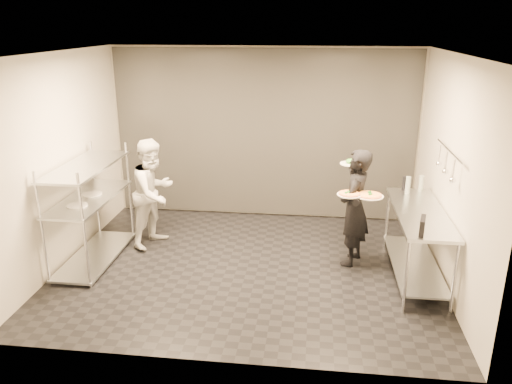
# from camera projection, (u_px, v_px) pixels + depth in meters

# --- Properties ---
(room_shell) EXTENTS (5.00, 4.00, 2.80)m
(room_shell) POSITION_uv_depth(u_px,v_px,m) (258.00, 146.00, 7.41)
(room_shell) COLOR black
(room_shell) RESTS_ON ground
(pass_rack) EXTENTS (0.60, 1.60, 1.50)m
(pass_rack) POSITION_uv_depth(u_px,v_px,m) (90.00, 208.00, 6.75)
(pass_rack) COLOR silver
(pass_rack) RESTS_ON ground
(prep_counter) EXTENTS (0.60, 1.80, 0.92)m
(prep_counter) POSITION_uv_depth(u_px,v_px,m) (418.00, 233.00, 6.31)
(prep_counter) COLOR silver
(prep_counter) RESTS_ON ground
(utensil_rail) EXTENTS (0.07, 1.20, 0.31)m
(utensil_rail) POSITION_uv_depth(u_px,v_px,m) (447.00, 163.00, 5.98)
(utensil_rail) COLOR silver
(utensil_rail) RESTS_ON room_shell
(waiter) EXTENTS (0.56, 0.68, 1.60)m
(waiter) POSITION_uv_depth(u_px,v_px,m) (354.00, 208.00, 6.65)
(waiter) COLOR black
(waiter) RESTS_ON ground
(chef) EXTENTS (0.85, 0.95, 1.59)m
(chef) POSITION_uv_depth(u_px,v_px,m) (154.00, 193.00, 7.24)
(chef) COLOR silver
(chef) RESTS_ON ground
(pizza_plate_near) EXTENTS (0.31, 0.31, 0.05)m
(pizza_plate_near) POSITION_uv_depth(u_px,v_px,m) (349.00, 194.00, 6.37)
(pizza_plate_near) COLOR silver
(pizza_plate_near) RESTS_ON waiter
(pizza_plate_far) EXTENTS (0.36, 0.36, 0.05)m
(pizza_plate_far) POSITION_uv_depth(u_px,v_px,m) (369.00, 195.00, 6.37)
(pizza_plate_far) COLOR silver
(pizza_plate_far) RESTS_ON waiter
(salad_plate) EXTENTS (0.29, 0.29, 0.07)m
(salad_plate) POSITION_uv_depth(u_px,v_px,m) (351.00, 162.00, 6.76)
(salad_plate) COLOR silver
(salad_plate) RESTS_ON waiter
(pos_monitor) EXTENTS (0.11, 0.26, 0.19)m
(pos_monitor) POSITION_uv_depth(u_px,v_px,m) (422.00, 226.00, 5.52)
(pos_monitor) COLOR black
(pos_monitor) RESTS_ON prep_counter
(bottle_green) EXTENTS (0.07, 0.07, 0.24)m
(bottle_green) POSITION_uv_depth(u_px,v_px,m) (408.00, 185.00, 6.81)
(bottle_green) COLOR #8E9B8F
(bottle_green) RESTS_ON prep_counter
(bottle_clear) EXTENTS (0.07, 0.07, 0.22)m
(bottle_clear) POSITION_uv_depth(u_px,v_px,m) (421.00, 183.00, 6.91)
(bottle_clear) COLOR #8E9B8F
(bottle_clear) RESTS_ON prep_counter
(bottle_dark) EXTENTS (0.06, 0.06, 0.20)m
(bottle_dark) POSITION_uv_depth(u_px,v_px,m) (404.00, 183.00, 6.94)
(bottle_dark) COLOR black
(bottle_dark) RESTS_ON prep_counter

